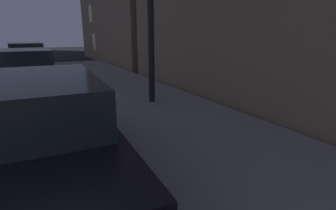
# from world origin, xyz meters

# --- Properties ---
(car_black) EXTENTS (2.23, 4.42, 1.43)m
(car_black) POSITION_xyz_m (2.85, 3.59, 0.72)
(car_black) COLOR black
(car_black) RESTS_ON ground
(car_white) EXTENTS (2.00, 4.51, 1.43)m
(car_white) POSITION_xyz_m (2.85, 10.01, 0.70)
(car_white) COLOR silver
(car_white) RESTS_ON ground
(car_silver) EXTENTS (2.20, 4.40, 1.43)m
(car_silver) POSITION_xyz_m (2.85, 16.29, 0.70)
(car_silver) COLOR #B7B7BF
(car_silver) RESTS_ON ground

